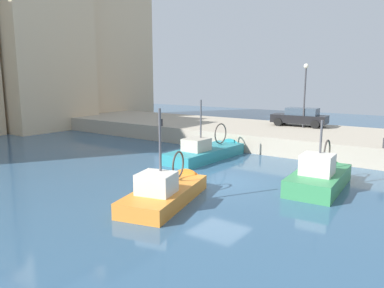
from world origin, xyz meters
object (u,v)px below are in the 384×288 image
object	(u,v)px
fishing_boat_orange	(169,196)
quay_streetlamp	(305,85)
mooring_bollard_north	(161,123)
fishing_boat_teal	(209,156)
parked_car_black	(300,117)
fishing_boat_green	(320,183)

from	to	relation	value
fishing_boat_orange	quay_streetlamp	size ratio (longest dim) A/B	1.22
mooring_bollard_north	fishing_boat_orange	bearing A→B (deg)	-138.13
fishing_boat_teal	mooring_bollard_north	distance (m)	7.42
parked_car_black	quay_streetlamp	bearing A→B (deg)	-144.62
fishing_boat_green	mooring_bollard_north	bearing A→B (deg)	69.88
fishing_boat_teal	quay_streetlamp	size ratio (longest dim) A/B	1.41
fishing_boat_green	quay_streetlamp	world-z (taller)	quay_streetlamp
fishing_boat_teal	fishing_boat_green	size ratio (longest dim) A/B	1.22
fishing_boat_orange	fishing_boat_green	world-z (taller)	fishing_boat_orange
fishing_boat_orange	fishing_boat_teal	xyz separation A→B (m)	(7.64, 3.01, -0.02)
fishing_boat_orange	mooring_bollard_north	distance (m)	14.47
fishing_boat_teal	quay_streetlamp	bearing A→B (deg)	-18.42
fishing_boat_teal	mooring_bollard_north	world-z (taller)	fishing_boat_teal
fishing_boat_teal	fishing_boat_green	xyz separation A→B (m)	(-2.09, -7.53, 0.03)
parked_car_black	mooring_bollard_north	size ratio (longest dim) A/B	7.88
fishing_boat_teal	fishing_boat_green	distance (m)	7.82
fishing_boat_orange	parked_car_black	world-z (taller)	fishing_boat_orange
fishing_boat_green	quay_streetlamp	distance (m)	12.54
fishing_boat_green	fishing_boat_orange	bearing A→B (deg)	140.85
quay_streetlamp	fishing_boat_teal	bearing A→B (deg)	161.58
fishing_boat_teal	parked_car_black	distance (m)	9.93
parked_car_black	mooring_bollard_north	world-z (taller)	parked_car_black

